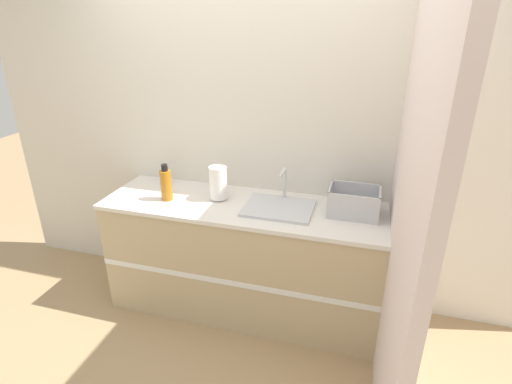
# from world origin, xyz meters

# --- Properties ---
(ground_plane) EXTENTS (12.00, 12.00, 0.00)m
(ground_plane) POSITION_xyz_m (0.00, 0.00, 0.00)
(ground_plane) COLOR tan
(wall_back) EXTENTS (4.41, 0.06, 2.60)m
(wall_back) POSITION_xyz_m (0.00, 0.65, 1.30)
(wall_back) COLOR beige
(wall_back) RESTS_ON ground_plane
(wall_right) EXTENTS (0.06, 2.62, 2.60)m
(wall_right) POSITION_xyz_m (1.03, 0.31, 1.30)
(wall_right) COLOR silver
(wall_right) RESTS_ON ground_plane
(counter_cabinet) EXTENTS (2.03, 0.64, 0.90)m
(counter_cabinet) POSITION_xyz_m (0.00, 0.31, 0.45)
(counter_cabinet) COLOR tan
(counter_cabinet) RESTS_ON ground_plane
(sink) EXTENTS (0.47, 0.38, 0.25)m
(sink) POSITION_xyz_m (0.26, 0.31, 0.91)
(sink) COLOR silver
(sink) RESTS_ON counter_cabinet
(paper_towel_roll) EXTENTS (0.13, 0.13, 0.25)m
(paper_towel_roll) POSITION_xyz_m (-0.20, 0.34, 1.02)
(paper_towel_roll) COLOR #4C4C51
(paper_towel_roll) RESTS_ON counter_cabinet
(dish_rack) EXTENTS (0.33, 0.25, 0.18)m
(dish_rack) POSITION_xyz_m (0.76, 0.37, 0.97)
(dish_rack) COLOR #B7BABF
(dish_rack) RESTS_ON counter_cabinet
(bottle_amber) EXTENTS (0.08, 0.08, 0.27)m
(bottle_amber) POSITION_xyz_m (-0.56, 0.23, 1.02)
(bottle_amber) COLOR #B26B19
(bottle_amber) RESTS_ON counter_cabinet
(bottle_white_spray) EXTENTS (0.06, 0.06, 0.15)m
(bottle_white_spray) POSITION_xyz_m (-0.69, 0.49, 0.96)
(bottle_white_spray) COLOR white
(bottle_white_spray) RESTS_ON counter_cabinet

